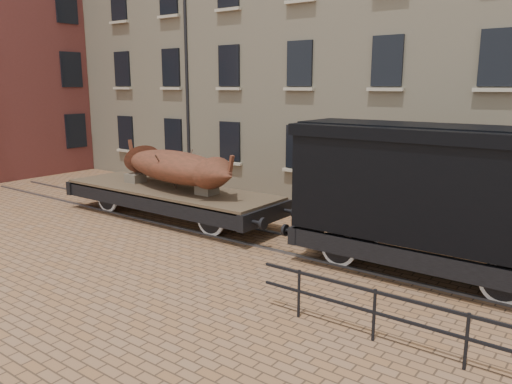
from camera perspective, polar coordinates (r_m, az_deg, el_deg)
The scene contains 6 objects.
ground at distance 14.90m, azimuth 2.78°, elevation -5.83°, with size 90.00×90.00×0.00m, color brown.
warehouse_cream at distance 22.46m, azimuth 25.06°, elevation 17.18°, with size 40.00×10.19×14.00m.
rail_track at distance 14.89m, azimuth 2.78°, elevation -5.72°, with size 30.00×1.52×0.06m.
flatcar_wagon at distance 17.60m, azimuth -9.88°, elevation -0.23°, with size 9.35×2.54×1.41m.
iron_boat at distance 17.18m, azimuth -9.24°, elevation 2.88°, with size 6.07×2.58×1.48m.
goods_van at distance 12.55m, azimuth 19.09°, elevation 0.99°, with size 7.11×2.59×3.68m.
Camera 1 is at (7.88, -11.79, 4.57)m, focal length 35.00 mm.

